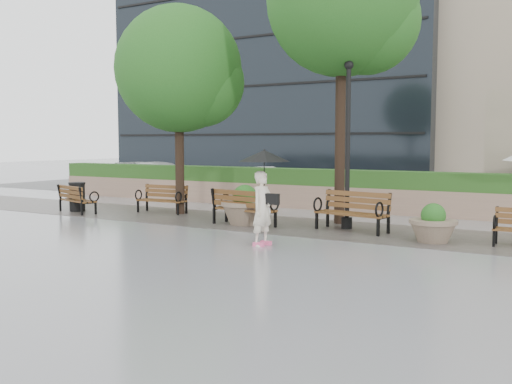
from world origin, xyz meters
The scene contains 17 objects.
ground centered at (0.00, 0.00, 0.00)m, with size 100.00×100.00×0.00m, color gray.
cobble_strip centered at (0.00, 3.00, 0.01)m, with size 28.00×3.20×0.01m, color #383330.
hedge_wall centered at (0.00, 7.00, 0.66)m, with size 24.00×0.80×1.35m.
asphalt_street centered at (0.00, 11.00, 0.00)m, with size 40.00×7.00×0.00m, color black.
bench_0 centered at (-6.54, 2.07, 0.26)m, with size 1.74×1.10×0.88m.
bench_1 centered at (-4.17, 3.41, 0.26)m, with size 1.68×0.73×0.88m.
bench_2 centered at (-0.45, 2.33, 0.29)m, with size 1.91×0.99×0.98m.
bench_3 centered at (2.42, 2.88, 0.30)m, with size 1.96×1.05×1.00m.
planter_left centered at (-0.56, 2.56, 0.43)m, with size 1.31×1.31×1.10m.
planter_right centered at (4.57, 2.31, 0.35)m, with size 1.06×1.06×0.89m.
trash_bin centered at (-6.88, 2.39, 0.45)m, with size 0.54×0.54×0.90m, color black.
lamppost centered at (2.15, 3.23, 1.92)m, with size 0.28×0.28×4.34m.
tree_0 centered at (-3.40, 3.62, 4.39)m, with size 3.92×3.91×6.46m.
tree_1 centered at (1.77, 4.09, 5.90)m, with size 4.06×4.06×8.09m.
car_left centered at (-9.40, 9.74, 0.68)m, with size 1.89×4.66×1.35m, color silver.
car_right centered at (-4.01, 9.98, 0.61)m, with size 1.30×3.72×1.23m, color silver.
pedestrian centered at (1.44, 0.05, 1.27)m, with size 1.13×1.13×2.08m.
Camera 1 is at (7.51, -10.70, 2.26)m, focal length 40.00 mm.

